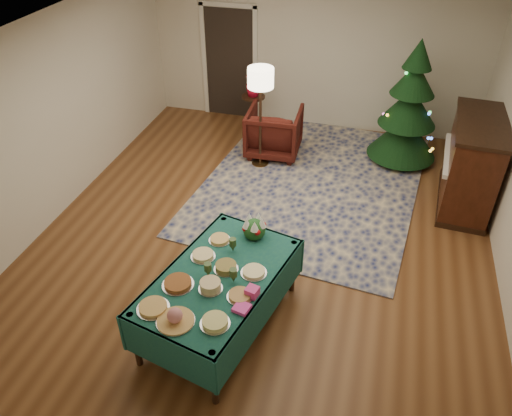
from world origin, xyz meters
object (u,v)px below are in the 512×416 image
(potted_plant, at_px, (253,89))
(christmas_tree, at_px, (409,109))
(armchair, at_px, (274,130))
(floor_lamp, at_px, (261,84))
(buffet_table, at_px, (219,285))
(piano, at_px, (471,165))
(gift_box, at_px, (252,292))
(side_table, at_px, (253,116))

(potted_plant, relative_size, christmas_tree, 0.23)
(armchair, relative_size, floor_lamp, 0.54)
(buffet_table, height_order, piano, piano)
(christmas_tree, bearing_deg, piano, -49.05)
(gift_box, height_order, piano, piano)
(side_table, relative_size, piano, 0.47)
(floor_lamp, bearing_deg, potted_plant, 111.21)
(gift_box, height_order, christmas_tree, christmas_tree)
(armchair, bearing_deg, floor_lamp, 71.15)
(floor_lamp, xyz_separation_m, potted_plant, (-0.41, 1.05, -0.54))
(armchair, xyz_separation_m, floor_lamp, (-0.13, -0.43, 0.96))
(piano, bearing_deg, christmas_tree, 130.95)
(buffet_table, height_order, christmas_tree, christmas_tree)
(side_table, xyz_separation_m, piano, (3.60, -1.33, 0.29))
(gift_box, relative_size, armchair, 0.13)
(side_table, bearing_deg, armchair, -48.89)
(floor_lamp, height_order, christmas_tree, christmas_tree)
(side_table, xyz_separation_m, potted_plant, (-0.00, -0.00, 0.52))
(armchair, height_order, side_table, armchair)
(side_table, relative_size, christmas_tree, 0.36)
(gift_box, height_order, floor_lamp, floor_lamp)
(gift_box, bearing_deg, side_table, 105.27)
(gift_box, relative_size, potted_plant, 0.25)
(side_table, bearing_deg, potted_plant, -104.04)
(armchair, xyz_separation_m, side_table, (-0.53, 0.61, -0.09))
(buffet_table, distance_m, piano, 4.20)
(buffet_table, relative_size, armchair, 2.32)
(potted_plant, bearing_deg, piano, -20.27)
(potted_plant, bearing_deg, gift_box, -74.73)
(armchair, relative_size, christmas_tree, 0.44)
(buffet_table, height_order, gift_box, gift_box)
(side_table, bearing_deg, buffet_table, -79.07)
(buffet_table, xyz_separation_m, potted_plant, (-0.87, 4.53, 0.29))
(gift_box, height_order, potted_plant, potted_plant)
(armchair, height_order, piano, piano)
(christmas_tree, bearing_deg, gift_box, -107.24)
(gift_box, relative_size, floor_lamp, 0.07)
(buffet_table, bearing_deg, piano, 49.50)
(side_table, distance_m, potted_plant, 0.52)
(armchair, xyz_separation_m, piano, (3.07, -0.72, 0.20))
(side_table, height_order, piano, piano)
(buffet_table, xyz_separation_m, christmas_tree, (1.80, 4.27, 0.33))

